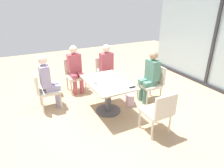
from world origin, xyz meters
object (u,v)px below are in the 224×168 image
person_far_left (107,66)px  person_front_left (48,79)px  person_near_window (150,74)px  handbag_0 (130,99)px  chair_side_end (75,73)px  chair_near_window (153,81)px  dining_table_main (108,90)px  wine_glass_0 (120,73)px  handbag_1 (57,90)px  chair_front_left (44,89)px  wine_glass_2 (98,69)px  chair_far_left (106,72)px  chair_far_right (159,111)px  person_side_end (75,67)px  cell_phone_on_table (133,87)px  wine_glass_3 (124,74)px  coffee_cup (95,81)px  wine_glass_1 (116,70)px

person_far_left → person_front_left: bearing=-80.5°
person_near_window → handbag_0: bearing=-96.6°
chair_side_end → handbag_0: bearing=34.3°
chair_near_window → person_near_window: bearing=-90.0°
dining_table_main → chair_side_end: 1.45m
wine_glass_0 → handbag_1: wine_glass_0 is taller
chair_front_left → wine_glass_2: (0.30, 1.20, 0.37)m
chair_far_left → handbag_1: 1.40m
handbag_1 → chair_far_left: bearing=84.5°
chair_side_end → chair_front_left: same height
chair_far_right → person_side_end: person_side_end is taller
chair_front_left → person_far_left: size_ratio=0.69×
cell_phone_on_table → person_far_left: bearing=169.8°
dining_table_main → chair_side_end: (-1.42, -0.32, -0.04)m
chair_side_end → person_front_left: bearing=-50.4°
chair_front_left → chair_far_right: bearing=41.8°
chair_front_left → person_far_left: 1.73m
person_side_end → person_front_left: size_ratio=1.00×
chair_near_window → chair_far_right: same height
chair_near_window → wine_glass_3: 0.95m
person_front_left → handbag_1: size_ratio=4.20×
handbag_0 → handbag_1: bearing=-111.3°
wine_glass_3 → cell_phone_on_table: wine_glass_3 is taller
chair_side_end → chair_far_right: 2.68m
dining_table_main → person_far_left: 1.15m
chair_far_right → wine_glass_0: (-1.19, -0.15, 0.37)m
wine_glass_3 → cell_phone_on_table: (0.42, -0.03, -0.13)m
chair_far_right → wine_glass_3: size_ratio=4.70×
person_near_window → wine_glass_0: 0.80m
dining_table_main → chair_far_right: bearing=22.9°
coffee_cup → cell_phone_on_table: 0.80m
chair_side_end → dining_table_main: bearing=12.7°
wine_glass_3 → handbag_1: 2.00m
chair_near_window → person_side_end: (-1.31, -1.54, 0.20)m
chair_far_left → dining_table_main: bearing=-22.9°
person_front_left → wine_glass_1: bearing=69.3°
chair_near_window → person_far_left: size_ratio=0.69×
wine_glass_2 → cell_phone_on_table: size_ratio=1.28×
chair_far_right → handbag_1: 2.85m
wine_glass_1 → wine_glass_0: bearing=2.4°
chair_side_end → wine_glass_2: 1.06m
wine_glass_0 → handbag_0: size_ratio=0.62×
chair_near_window → person_near_window: (-0.00, -0.11, 0.20)m
person_near_window → coffee_cup: size_ratio=14.00×
wine_glass_1 → chair_far_left: bearing=170.4°
person_far_left → wine_glass_1: (0.81, -0.16, 0.16)m
chair_far_right → wine_glass_3: wine_glass_3 is taller
chair_near_window → handbag_1: chair_near_window is taller
person_side_end → wine_glass_0: person_side_end is taller
chair_front_left → wine_glass_1: 1.68m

